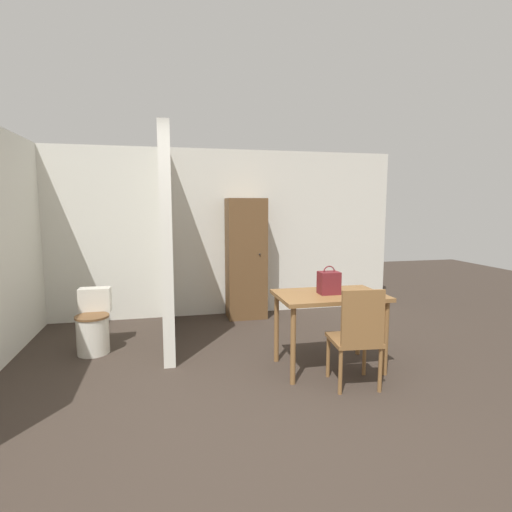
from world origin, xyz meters
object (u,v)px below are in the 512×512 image
object	(u,v)px
wooden_chair	(357,335)
wooden_cabinet	(246,258)
handbag	(329,283)
toilet	(93,325)
dining_table	(330,303)

from	to	relation	value
wooden_chair	wooden_cabinet	world-z (taller)	wooden_cabinet
wooden_cabinet	wooden_chair	bearing A→B (deg)	-78.56
handbag	toilet	bearing A→B (deg)	156.87
handbag	dining_table	bearing A→B (deg)	22.66
wooden_cabinet	handbag	bearing A→B (deg)	-78.10
toilet	wooden_cabinet	distance (m)	2.32
toilet	dining_table	bearing A→B (deg)	-22.87
dining_table	wooden_chair	distance (m)	0.52
wooden_chair	toilet	size ratio (longest dim) A/B	1.34
wooden_chair	toilet	distance (m)	2.94
handbag	wooden_cabinet	world-z (taller)	wooden_cabinet
dining_table	handbag	bearing A→B (deg)	-157.34
toilet	handbag	distance (m)	2.70
dining_table	toilet	xyz separation A→B (m)	(-2.44, 1.03, -0.38)
wooden_chair	toilet	world-z (taller)	wooden_chair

